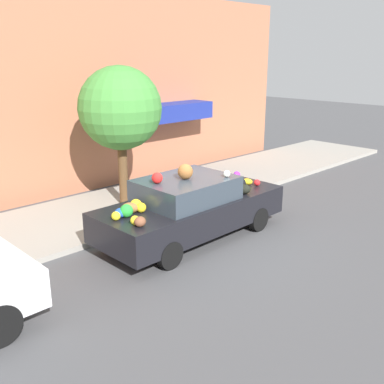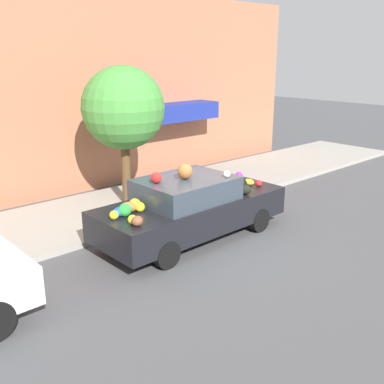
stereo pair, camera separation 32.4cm
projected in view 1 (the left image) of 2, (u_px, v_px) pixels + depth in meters
ground_plane at (192, 237)px, 10.27m from camera, size 60.00×60.00×0.00m
sidewalk_curb at (122, 207)px, 12.11m from camera, size 24.00×3.20×0.12m
building_facade at (77, 95)px, 12.91m from camera, size 18.00×1.20×5.84m
street_tree at (120, 109)px, 11.43m from camera, size 2.14×2.14×3.63m
fire_hydrant at (215, 182)px, 12.95m from camera, size 0.20×0.20×0.70m
art_car at (191, 207)px, 10.01m from camera, size 4.54×1.82×1.76m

